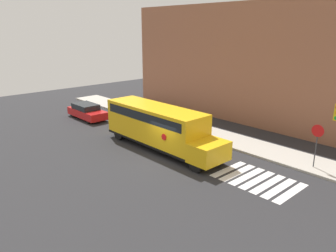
{
  "coord_description": "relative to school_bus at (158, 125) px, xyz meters",
  "views": [
    {
      "loc": [
        15.44,
        -13.69,
        8.58
      ],
      "look_at": [
        -1.4,
        1.77,
        1.71
      ],
      "focal_mm": 35.0,
      "sensor_mm": 36.0,
      "label": 1
    }
  ],
  "objects": [
    {
      "name": "building_backdrop",
      "position": [
        1.91,
        11.73,
        3.62
      ],
      "size": [
        32.0,
        4.0,
        10.8
      ],
      "color": "#935B42",
      "rests_on": "ground"
    },
    {
      "name": "sidewalk_strip",
      "position": [
        1.91,
        5.23,
        -1.7
      ],
      "size": [
        44.0,
        3.0,
        0.15
      ],
      "color": "#B2ADA3",
      "rests_on": "ground"
    },
    {
      "name": "stop_sign",
      "position": [
        9.52,
        4.69,
        0.19
      ],
      "size": [
        0.77,
        0.1,
        2.93
      ],
      "color": "#38383A",
      "rests_on": "ground"
    },
    {
      "name": "crosswalk_stripes",
      "position": [
        8.03,
        0.73,
        -1.78
      ],
      "size": [
        4.7,
        3.2,
        0.01
      ],
      "color": "white",
      "rests_on": "ground"
    },
    {
      "name": "parked_car",
      "position": [
        -10.97,
        0.24,
        -1.06
      ],
      "size": [
        4.76,
        1.89,
        1.44
      ],
      "color": "red",
      "rests_on": "ground"
    },
    {
      "name": "school_bus",
      "position": [
        0.0,
        0.0,
        0.0
      ],
      "size": [
        10.48,
        2.57,
        3.1
      ],
      "color": "yellow",
      "rests_on": "ground"
    },
    {
      "name": "ground_plane",
      "position": [
        1.91,
        -1.27,
        -1.78
      ],
      "size": [
        60.0,
        60.0,
        0.0
      ],
      "primitive_type": "plane",
      "color": "#28282B"
    }
  ]
}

